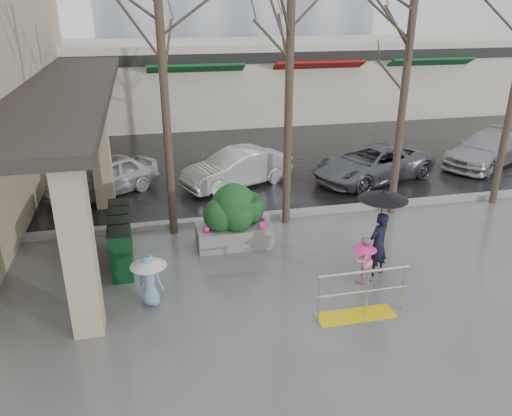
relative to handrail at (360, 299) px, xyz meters
name	(u,v)px	position (x,y,z in m)	size (l,w,h in m)	color
ground	(278,292)	(-1.36, 1.20, -0.38)	(120.00, 120.00, 0.00)	#51514F
street_asphalt	(185,105)	(-1.36, 23.20, -0.37)	(120.00, 36.00, 0.01)	black
curb	(242,218)	(-1.36, 5.20, -0.30)	(120.00, 0.30, 0.15)	gray
canopy_slab	(67,79)	(-6.16, 9.20, 3.25)	(2.80, 18.00, 0.25)	#2D2823
pillar_front	(79,249)	(-5.26, 0.70, 1.37)	(0.55, 0.55, 3.50)	tan
pillar_back	(100,152)	(-5.26, 7.20, 1.37)	(0.55, 0.55, 3.50)	tan
storefront_row	(227,80)	(0.64, 19.17, 1.64)	(34.00, 6.74, 4.00)	beige
handrail	(360,299)	(0.00, 0.00, 0.00)	(1.90, 0.50, 1.03)	yellow
tree_west	(161,38)	(-3.36, 4.80, 4.71)	(3.20, 3.20, 6.80)	#382B21
tree_midwest	(291,30)	(-0.16, 4.80, 4.86)	(3.20, 3.20, 7.00)	#382B21
tree_mideast	(410,43)	(3.14, 4.80, 4.48)	(3.20, 3.20, 6.50)	#382B21
woman	(380,224)	(1.07, 1.49, 0.89)	(1.11, 1.11, 2.09)	black
child_pink	(364,257)	(0.60, 1.22, 0.24)	(0.64, 0.57, 1.10)	pink
child_blue	(149,275)	(-4.07, 1.36, 0.32)	(0.76, 0.76, 1.13)	#7197CA
planter	(234,216)	(-1.86, 3.71, 0.43)	(1.93, 1.14, 1.68)	gray
news_boxes	(121,238)	(-4.70, 3.40, 0.25)	(0.55, 2.24, 1.24)	#0D3B1C
car_a	(103,177)	(-5.36, 8.21, 0.25)	(1.49, 3.70, 1.26)	silver
car_b	(237,168)	(-0.95, 8.14, 0.25)	(1.33, 3.82, 1.26)	silver
car_c	(372,163)	(3.81, 7.65, 0.25)	(2.09, 4.53, 1.26)	#5C5D64
car_d	(486,149)	(8.86, 8.33, 0.25)	(1.77, 4.34, 1.26)	#A2A2A6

